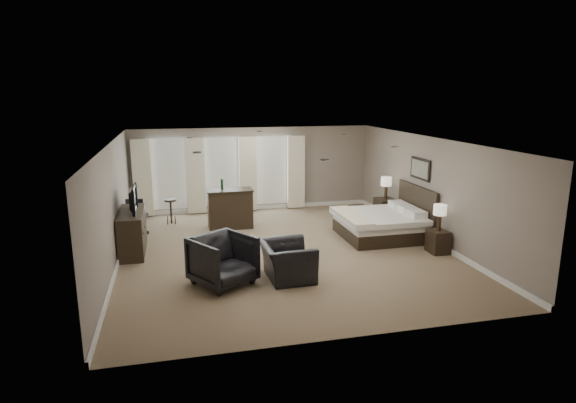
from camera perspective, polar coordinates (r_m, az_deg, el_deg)
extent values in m
cube|color=brown|center=(11.45, -0.51, -5.86)|extent=(7.60, 8.60, 0.04)
cube|color=silver|center=(10.89, -0.53, 7.20)|extent=(7.60, 8.60, 0.04)
cube|color=gray|center=(15.20, -4.16, 3.86)|extent=(7.50, 0.04, 2.60)
cube|color=gray|center=(7.17, 7.24, -6.63)|extent=(7.50, 0.04, 2.60)
cube|color=gray|center=(10.90, -20.10, -0.53)|extent=(0.04, 8.50, 2.60)
cube|color=gray|center=(12.47, 16.52, 1.35)|extent=(0.04, 8.50, 2.60)
cube|color=silver|center=(14.95, -14.01, 3.16)|extent=(1.15, 0.04, 2.05)
cube|color=silver|center=(15.02, -7.89, 3.47)|extent=(1.15, 0.04, 2.05)
cube|color=silver|center=(15.25, -1.89, 3.73)|extent=(1.15, 0.04, 2.05)
cube|color=beige|center=(14.87, -16.88, 2.66)|extent=(0.55, 0.12, 2.30)
cube|color=beige|center=(14.85, -10.91, 2.98)|extent=(0.55, 0.12, 2.30)
cube|color=beige|center=(15.01, -4.79, 3.27)|extent=(0.55, 0.12, 2.30)
cube|color=beige|center=(15.32, 0.96, 3.51)|extent=(0.55, 0.12, 2.30)
cube|color=silver|center=(12.51, 10.56, -1.33)|extent=(2.05, 1.96, 1.31)
cube|color=black|center=(11.78, 17.33, -4.55)|extent=(0.40, 0.49, 0.54)
cube|color=black|center=(14.23, 11.42, -0.98)|extent=(0.49, 0.60, 0.66)
cube|color=beige|center=(11.63, 17.52, -1.84)|extent=(0.30, 0.30, 0.62)
cube|color=beige|center=(14.09, 11.54, 1.58)|extent=(0.31, 0.31, 0.64)
cube|color=slate|center=(12.79, 15.36, 3.75)|extent=(0.04, 0.96, 0.56)
cube|color=black|center=(11.80, -17.96, -3.44)|extent=(0.55, 1.69, 0.98)
imported|color=black|center=(11.66, -18.15, -0.81)|extent=(0.60, 1.03, 0.14)
imported|color=black|center=(9.68, -0.12, -6.34)|extent=(0.77, 1.15, 0.99)
imported|color=black|center=(9.46, -7.72, -6.66)|extent=(1.40, 1.38, 1.07)
cube|color=black|center=(13.32, -6.89, -0.82)|extent=(1.25, 0.65, 1.09)
cube|color=black|center=(14.08, -13.70, -1.14)|extent=(0.34, 0.34, 0.71)
cube|color=black|center=(14.53, -5.29, -0.22)|extent=(0.43, 0.43, 0.79)
cube|color=black|center=(13.20, -17.40, -1.63)|extent=(0.59, 0.59, 1.01)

